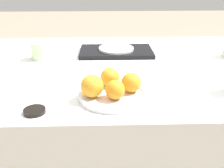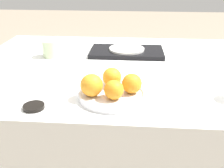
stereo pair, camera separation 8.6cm
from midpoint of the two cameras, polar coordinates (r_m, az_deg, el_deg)
The scene contains 10 objects.
table at distance 1.34m, azimuth -0.73°, elevation -10.39°, with size 1.40×0.96×0.72m.
fruit_platter at distance 0.88m, azimuth -2.81°, elevation -2.45°, with size 0.23×0.23×0.02m.
orange_0 at distance 0.92m, azimuth -3.13°, elevation 1.44°, with size 0.07×0.07×0.07m.
orange_1 at distance 0.85m, azimuth -7.29°, elevation -0.52°, with size 0.07×0.07×0.07m.
orange_2 at distance 0.83m, azimuth -2.29°, elevation -1.32°, with size 0.06×0.06×0.06m.
orange_3 at distance 0.88m, azimuth 1.41°, elevation 0.25°, with size 0.07×0.07×0.07m.
serving_tray at distance 1.32m, azimuth -0.90°, elevation 7.07°, with size 0.36×0.21×0.02m.
side_plate at distance 1.32m, azimuth -0.91°, elevation 7.69°, with size 0.17×0.17×0.01m.
cup_0 at distance 1.29m, azimuth -17.33°, elevation 6.88°, with size 0.08×0.08×0.08m.
soy_dish at distance 0.84m, azimuth -19.37°, elevation -5.64°, with size 0.07×0.07×0.01m.
Camera 1 is at (-0.06, -1.10, 1.12)m, focal length 42.00 mm.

